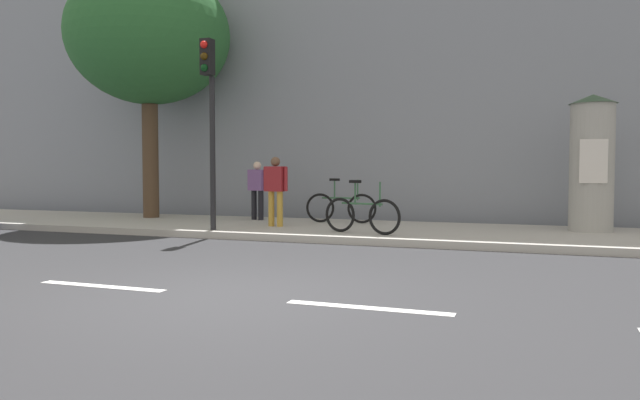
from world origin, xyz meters
The scene contains 11 objects.
ground_plane centered at (0.00, 0.00, 0.00)m, with size 80.00×80.00×0.00m, color #2B2B2D.
sidewalk_curb centered at (0.00, 7.00, 0.07)m, with size 36.00×4.00×0.15m, color #B2ADA3.
lane_markings centered at (0.00, 0.00, 0.00)m, with size 25.80×0.16×0.01m.
building_backdrop centered at (0.00, 12.00, 4.58)m, with size 36.00×5.00×9.17m, color gray.
traffic_light centered at (-3.24, 5.24, 2.89)m, with size 0.24×0.45×4.05m.
poster_column centered at (4.40, 7.87, 1.61)m, with size 0.98×0.98×2.88m.
street_tree centered at (-6.60, 7.79, 5.05)m, with size 4.35×4.35×6.78m.
pedestrian_with_backpack centered at (-3.50, 8.09, 1.05)m, with size 0.63×0.47×1.51m.
pedestrian_in_red_top centered at (-2.32, 6.57, 1.09)m, with size 0.64×0.31×1.60m.
bicycle_leaning centered at (-0.02, 5.75, 0.54)m, with size 1.73×0.50×1.09m.
bicycle_upright centered at (-1.19, 7.96, 0.54)m, with size 1.77×0.21×1.09m.
Camera 1 is at (3.38, -6.03, 1.45)m, focal length 33.79 mm.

